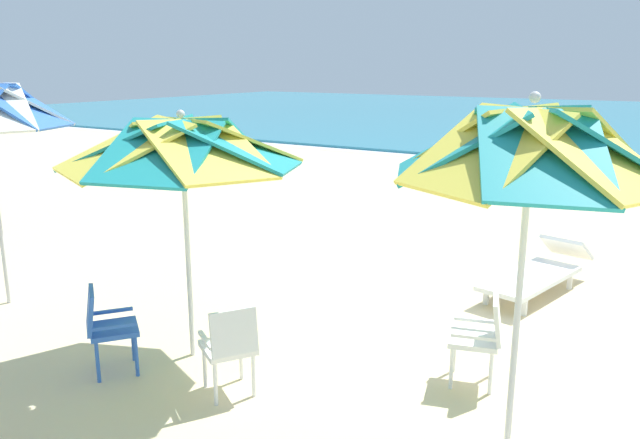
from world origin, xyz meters
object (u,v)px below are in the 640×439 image
(sun_lounger_1, at_px, (538,272))
(plastic_chair_1, at_px, (230,345))
(beach_umbrella_1, at_px, (182,146))
(plastic_chair_0, at_px, (481,334))
(beach_umbrella_0, at_px, (531,150))
(plastic_chair_2, at_px, (106,325))

(sun_lounger_1, bearing_deg, plastic_chair_1, -111.91)
(plastic_chair_1, bearing_deg, beach_umbrella_1, 154.22)
(plastic_chair_0, distance_m, sun_lounger_1, 2.79)
(beach_umbrella_1, bearing_deg, beach_umbrella_0, 1.87)
(plastic_chair_0, height_order, plastic_chair_1, same)
(beach_umbrella_0, height_order, beach_umbrella_1, beach_umbrella_0)
(beach_umbrella_0, height_order, plastic_chair_0, beach_umbrella_0)
(beach_umbrella_0, height_order, plastic_chair_2, beach_umbrella_0)
(plastic_chair_0, relative_size, plastic_chair_1, 1.00)
(plastic_chair_0, xyz_separation_m, plastic_chair_2, (-3.12, -1.70, 0.00))
(beach_umbrella_1, relative_size, sun_lounger_1, 1.13)
(beach_umbrella_1, distance_m, sun_lounger_1, 4.93)
(plastic_chair_1, distance_m, plastic_chair_2, 1.32)
(beach_umbrella_1, xyz_separation_m, plastic_chair_2, (-0.42, -0.72, -1.67))
(beach_umbrella_0, relative_size, beach_umbrella_1, 1.09)
(plastic_chair_2, height_order, sun_lounger_1, plastic_chair_2)
(beach_umbrella_0, height_order, sun_lounger_1, beach_umbrella_0)
(plastic_chair_2, bearing_deg, sun_lounger_1, 56.42)
(sun_lounger_1, bearing_deg, beach_umbrella_0, -79.68)
(sun_lounger_1, bearing_deg, beach_umbrella_1, -124.16)
(plastic_chair_0, bearing_deg, beach_umbrella_1, -159.96)
(plastic_chair_0, xyz_separation_m, beach_umbrella_1, (-2.70, -0.99, 1.67))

